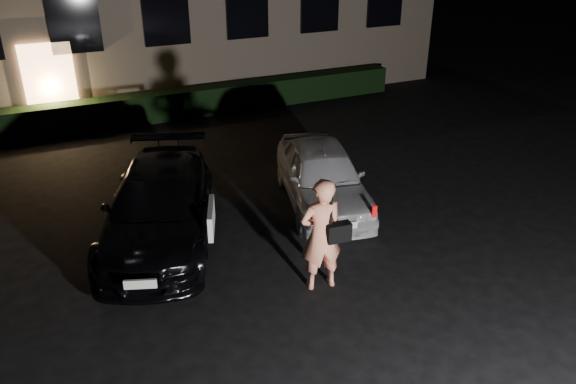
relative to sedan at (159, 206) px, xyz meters
name	(u,v)px	position (x,y,z in m)	size (l,w,h in m)	color
ground	(354,302)	(2.28, -3.39, -0.68)	(80.00, 80.00, 0.00)	black
hedge	(177,104)	(2.28, 7.11, -0.26)	(15.00, 0.70, 0.85)	black
sedan	(159,206)	(0.00, 0.00, 0.00)	(3.43, 5.06, 1.36)	black
hatch	(322,175)	(3.49, -0.07, -0.01)	(2.58, 4.20, 1.33)	silver
man	(322,235)	(2.00, -2.74, 0.31)	(0.82, 0.55, 1.98)	#FF9772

